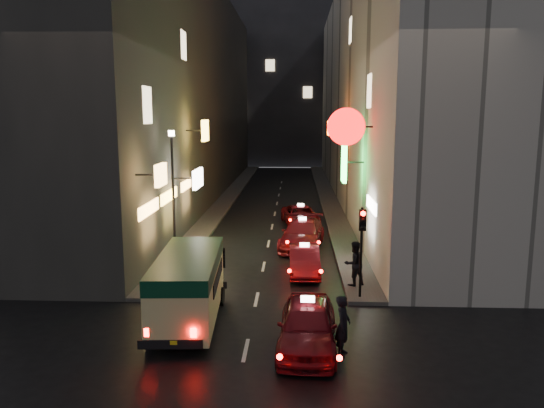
# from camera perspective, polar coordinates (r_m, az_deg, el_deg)

# --- Properties ---
(building_left) EXTENTS (7.50, 52.00, 18.00)m
(building_left) POSITION_cam_1_polar(r_m,az_deg,el_deg) (46.14, -9.49, 11.85)
(building_left) COLOR #373432
(building_left) RESTS_ON ground
(building_right) EXTENTS (8.08, 52.00, 18.00)m
(building_right) POSITION_cam_1_polar(r_m,az_deg,el_deg) (45.63, 11.01, 11.83)
(building_right) COLOR beige
(building_right) RESTS_ON ground
(building_far) EXTENTS (30.00, 10.00, 22.00)m
(building_far) POSITION_cam_1_polar(r_m,az_deg,el_deg) (77.24, 1.50, 12.51)
(building_far) COLOR #37373C
(building_far) RESTS_ON ground
(sidewalk_left) EXTENTS (1.50, 52.00, 0.15)m
(sidewalk_left) POSITION_cam_1_polar(r_m,az_deg,el_deg) (46.03, -4.62, 0.81)
(sidewalk_left) COLOR #4D4947
(sidewalk_left) RESTS_ON ground
(sidewalk_right) EXTENTS (1.50, 52.00, 0.15)m
(sidewalk_right) POSITION_cam_1_polar(r_m,az_deg,el_deg) (45.75, 6.01, 0.73)
(sidewalk_right) COLOR #4D4947
(sidewalk_right) RESTS_ON ground
(minibus) EXTENTS (2.29, 5.70, 2.40)m
(minibus) POSITION_cam_1_polar(r_m,az_deg,el_deg) (18.41, -8.98, -8.16)
(minibus) COLOR beige
(minibus) RESTS_ON ground
(taxi_near) EXTENTS (2.50, 5.58, 1.91)m
(taxi_near) POSITION_cam_1_polar(r_m,az_deg,el_deg) (16.57, 3.83, -12.48)
(taxi_near) COLOR maroon
(taxi_near) RESTS_ON ground
(taxi_second) EXTENTS (1.97, 4.63, 1.63)m
(taxi_second) POSITION_cam_1_polar(r_m,az_deg,el_deg) (23.95, 3.50, -5.82)
(taxi_second) COLOR maroon
(taxi_second) RESTS_ON ground
(taxi_third) EXTENTS (2.98, 5.75, 1.92)m
(taxi_third) POSITION_cam_1_polar(r_m,az_deg,el_deg) (28.58, 3.29, -2.98)
(taxi_third) COLOR maroon
(taxi_third) RESTS_ON ground
(taxi_far) EXTENTS (2.60, 4.83, 1.63)m
(taxi_far) POSITION_cam_1_polar(r_m,az_deg,el_deg) (34.31, 3.09, -1.09)
(taxi_far) COLOR maroon
(taxi_far) RESTS_ON ground
(pedestrian_crossing) EXTENTS (0.62, 0.78, 2.09)m
(pedestrian_crossing) POSITION_cam_1_polar(r_m,az_deg,el_deg) (16.19, 7.65, -12.44)
(pedestrian_crossing) COLOR black
(pedestrian_crossing) RESTS_ON ground
(pedestrian_sidewalk) EXTENTS (0.92, 0.79, 2.09)m
(pedestrian_sidewalk) POSITION_cam_1_polar(r_m,az_deg,el_deg) (22.07, 8.84, -6.02)
(pedestrian_sidewalk) COLOR black
(pedestrian_sidewalk) RESTS_ON sidewalk_right
(traffic_light) EXTENTS (0.26, 0.43, 3.50)m
(traffic_light) POSITION_cam_1_polar(r_m,az_deg,el_deg) (20.25, 9.66, -3.11)
(traffic_light) COLOR black
(traffic_light) RESTS_ON sidewalk_right
(lamp_post) EXTENTS (0.28, 0.28, 6.22)m
(lamp_post) POSITION_cam_1_polar(r_m,az_deg,el_deg) (25.01, -10.59, 1.69)
(lamp_post) COLOR black
(lamp_post) RESTS_ON sidewalk_left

